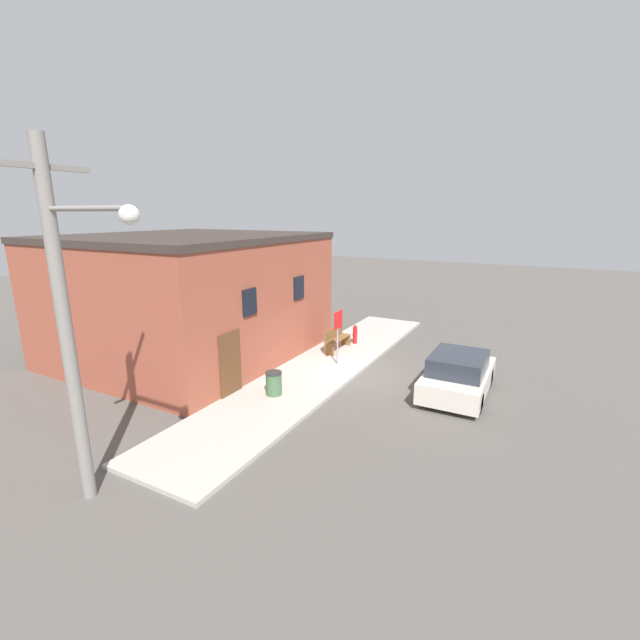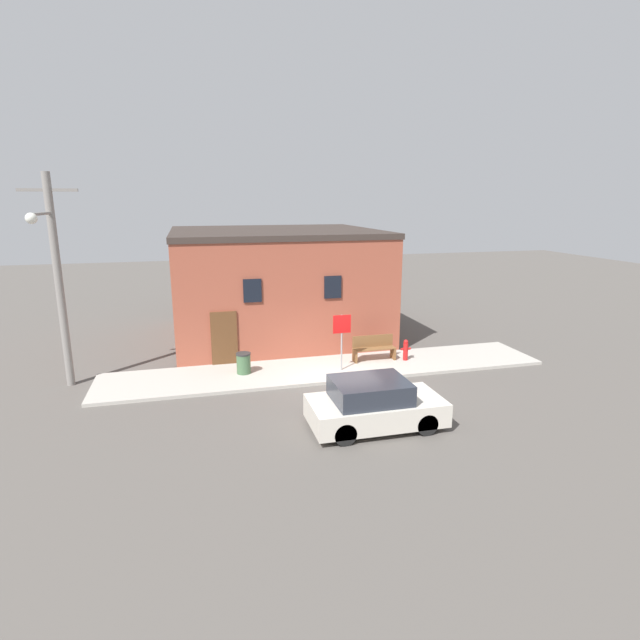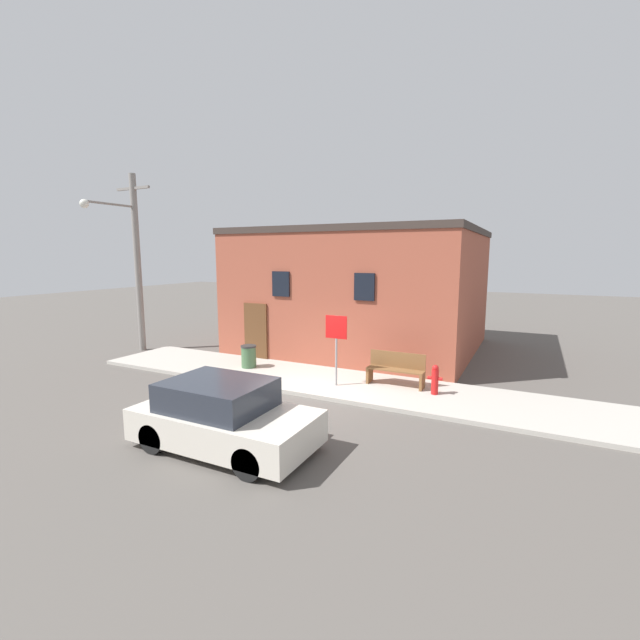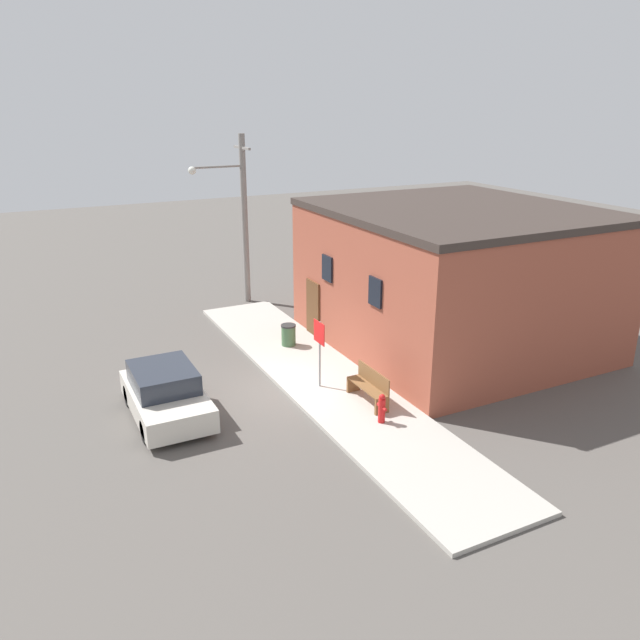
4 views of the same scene
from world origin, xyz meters
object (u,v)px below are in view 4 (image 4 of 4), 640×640
Objects in this scene: fire_hydrant at (382,408)px; trash_bin at (289,335)px; stop_sign at (319,342)px; bench at (369,386)px; utility_pole at (241,214)px; parked_car at (166,394)px.

fire_hydrant is 1.09× the size of trash_bin.
stop_sign is 2.73× the size of trash_bin.
stop_sign reaches higher than bench.
trash_bin is (-6.41, 0.06, -0.03)m from fire_hydrant.
utility_pole is at bearing 173.70° from stop_sign.
stop_sign is 1.24× the size of bench.
stop_sign is at bearing -8.77° from trash_bin.
stop_sign reaches higher than trash_bin.
trash_bin is at bearing 171.23° from stop_sign.
bench is 0.45× the size of parked_car.
fire_hydrant is 0.12× the size of utility_pole.
stop_sign is 4.74m from parked_car.
trash_bin is 0.11× the size of utility_pole.
bench is 2.20× the size of trash_bin.
fire_hydrant is 12.85m from utility_pole.
stop_sign is 2.05m from bench.
stop_sign is 0.56× the size of parked_car.
parked_car reaches higher than bench.
utility_pole is at bearing 178.86° from bench.
utility_pole reaches higher than parked_car.
stop_sign is 3.79m from trash_bin.
parked_car is (-0.46, -4.63, -0.93)m from stop_sign.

